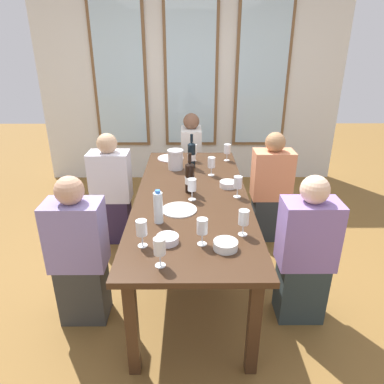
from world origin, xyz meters
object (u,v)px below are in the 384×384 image
object	(u,v)px
water_bottle	(158,207)
wine_glass_7	(211,163)
metal_pitcher	(175,159)
wine_bottle_0	(192,155)
wine_glass_5	(238,183)
seated_person_0	(79,255)
seated_person_2	(112,192)
seated_person_3	(271,190)
seated_person_4	(191,161)
wine_glass_4	(142,229)
wine_glass_6	(227,149)
tasting_bowl_0	(225,245)
wine_glass_1	(193,150)
tasting_bowl_1	(228,184)
wine_glass_8	(202,227)
wine_glass_0	(244,218)
wine_glass_2	(192,185)
white_plate_1	(171,158)
wine_glass_3	(160,247)
seated_person_1	(305,254)
wine_bottle_1	(190,177)
white_plate_0	(179,210)
dining_table	(192,202)
tasting_bowl_2	(167,239)

from	to	relation	value
water_bottle	wine_glass_7	size ratio (longest dim) A/B	1.38
metal_pitcher	wine_bottle_0	world-z (taller)	wine_bottle_0
wine_glass_5	seated_person_0	bearing A→B (deg)	-156.18
wine_glass_5	seated_person_2	xyz separation A→B (m)	(-1.15, 0.60, -0.33)
seated_person_3	seated_person_4	size ratio (longest dim) A/B	1.00
wine_glass_4	wine_glass_6	distance (m)	1.78
tasting_bowl_0	wine_glass_1	size ratio (longest dim) A/B	0.86
tasting_bowl_1	wine_glass_7	size ratio (longest dim) A/B	0.83
wine_glass_8	seated_person_2	size ratio (longest dim) A/B	0.16
metal_pitcher	wine_glass_0	size ratio (longest dim) A/B	1.09
seated_person_2	tasting_bowl_1	bearing A→B (deg)	-19.72
wine_glass_2	wine_glass_8	distance (m)	0.66
seated_person_2	wine_glass_7	bearing A→B (deg)	-6.42
white_plate_1	wine_glass_2	bearing A→B (deg)	-78.02
water_bottle	wine_glass_6	distance (m)	1.47
wine_glass_3	wine_glass_8	size ratio (longest dim) A/B	1.00
wine_bottle_0	wine_glass_0	xyz separation A→B (m)	(0.32, -1.30, -0.01)
wine_glass_6	wine_glass_5	bearing A→B (deg)	-90.37
water_bottle	tasting_bowl_0	bearing A→B (deg)	-38.45
wine_glass_4	seated_person_2	xyz separation A→B (m)	(-0.48, 1.33, -0.33)
tasting_bowl_0	wine_glass_2	size ratio (longest dim) A/B	0.86
tasting_bowl_0	wine_glass_6	xyz separation A→B (m)	(0.17, 1.69, 0.10)
tasting_bowl_1	wine_glass_6	size ratio (longest dim) A/B	0.83
wine_glass_0	tasting_bowl_1	bearing A→B (deg)	91.06
white_plate_1	seated_person_1	bearing A→B (deg)	-56.08
wine_glass_3	seated_person_3	xyz separation A→B (m)	(0.97, 1.57, -0.34)
wine_glass_3	wine_glass_1	bearing A→B (deg)	83.78
wine_bottle_1	seated_person_2	bearing A→B (deg)	146.96
white_plate_0	wine_bottle_1	distance (m)	0.37
seated_person_4	wine_glass_7	bearing A→B (deg)	-80.34
seated_person_2	white_plate_1	bearing A→B (deg)	35.09
wine_glass_1	seated_person_0	size ratio (longest dim) A/B	0.16
wine_glass_3	wine_glass_4	distance (m)	0.24
wine_glass_1	wine_glass_2	xyz separation A→B (m)	(-0.02, -0.96, 0.00)
tasting_bowl_1	wine_glass_2	distance (m)	0.41
metal_pitcher	tasting_bowl_1	size ratio (longest dim) A/B	1.31
white_plate_1	wine_glass_8	size ratio (longest dim) A/B	1.57
wine_bottle_1	wine_glass_4	world-z (taller)	wine_bottle_1
seated_person_3	seated_person_4	distance (m)	1.21
wine_glass_7	tasting_bowl_1	bearing A→B (deg)	-65.66
wine_glass_0	seated_person_1	xyz separation A→B (m)	(0.46, 0.09, -0.34)
wine_glass_1	seated_person_4	size ratio (longest dim) A/B	0.16
wine_glass_7	wine_glass_6	bearing A→B (deg)	66.69
wine_bottle_1	wine_glass_2	xyz separation A→B (m)	(0.02, -0.15, -0.01)
dining_table	tasting_bowl_0	distance (m)	0.85
wine_bottle_1	wine_glass_3	size ratio (longest dim) A/B	1.92
wine_glass_8	tasting_bowl_0	bearing A→B (deg)	-21.10
dining_table	tasting_bowl_2	world-z (taller)	tasting_bowl_2
tasting_bowl_1	wine_glass_6	distance (m)	0.73
tasting_bowl_2	seated_person_3	xyz separation A→B (m)	(0.94, 1.32, -0.24)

